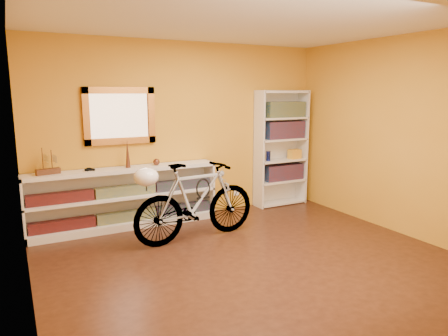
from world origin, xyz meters
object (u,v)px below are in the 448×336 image
console_unit (126,198)px  bookcase (281,148)px  helmet (146,177)px  bicycle (196,201)px

console_unit → bookcase: size_ratio=1.37×
console_unit → bookcase: 2.68m
bookcase → helmet: 2.77m
console_unit → helmet: size_ratio=8.90×
console_unit → bookcase: (2.62, 0.03, 0.52)m
bicycle → helmet: bicycle is taller
console_unit → helmet: 1.04m
bicycle → helmet: size_ratio=5.91×
bookcase → bicycle: bearing=-155.0°
console_unit → bicycle: 1.12m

